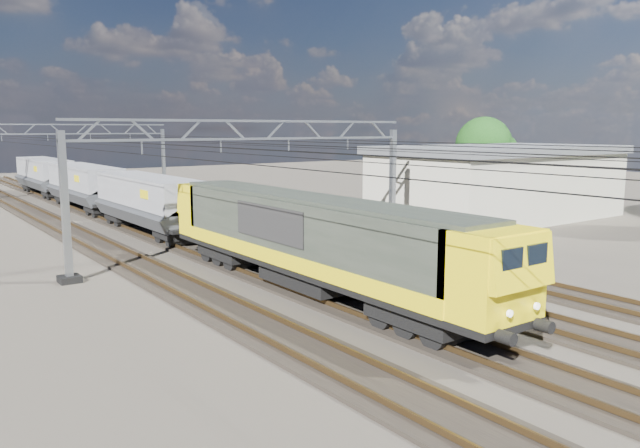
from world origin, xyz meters
TOP-DOWN VIEW (x-y plane):
  - ground at (0.00, 0.00)m, footprint 160.00×160.00m
  - track_outer_west at (-6.00, 0.00)m, footprint 2.60×140.00m
  - track_loco at (-2.00, 0.00)m, footprint 2.60×140.00m
  - track_inner_east at (2.00, 0.00)m, footprint 2.60×140.00m
  - track_outer_east at (6.00, 0.00)m, footprint 2.60×140.00m
  - catenary_gantry_mid at (0.00, 4.00)m, footprint 19.90×0.90m
  - catenary_gantry_far at (0.00, 40.00)m, footprint 19.90×0.90m
  - overhead_wires at (0.00, 8.00)m, footprint 12.03×140.00m
  - locomotive at (-2.00, -3.65)m, footprint 2.76×21.10m
  - hopper_wagon_lead at (-2.00, 14.04)m, footprint 3.38×13.00m
  - hopper_wagon_mid at (-2.00, 28.24)m, footprint 3.38×13.00m
  - hopper_wagon_third at (-2.00, 42.44)m, footprint 3.38×13.00m
  - industrial_shed at (22.00, 6.00)m, footprint 18.60×10.60m
  - tree_far at (30.32, 13.79)m, footprint 5.63×5.23m

SIDE VIEW (x-z plane):
  - ground at x=0.00m, z-range 0.00..0.00m
  - track_outer_west at x=-6.00m, z-range -0.08..0.22m
  - track_loco at x=-2.00m, z-range -0.08..0.22m
  - track_inner_east at x=2.00m, z-range -0.08..0.22m
  - track_outer_east at x=6.00m, z-range -0.08..0.22m
  - hopper_wagon_lead at x=-2.00m, z-range 0.60..3.86m
  - hopper_wagon_mid at x=-2.00m, z-range 0.60..3.86m
  - hopper_wagon_third at x=-2.00m, z-range 0.60..3.86m
  - locomotive at x=-2.00m, z-range 0.52..4.14m
  - industrial_shed at x=22.00m, z-range 0.03..5.43m
  - catenary_gantry_mid at x=0.00m, z-range 0.35..7.46m
  - catenary_gantry_far at x=0.00m, z-range 0.35..7.46m
  - tree_far at x=30.32m, z-range 1.07..8.82m
  - overhead_wires at x=0.00m, z-range 5.48..6.02m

